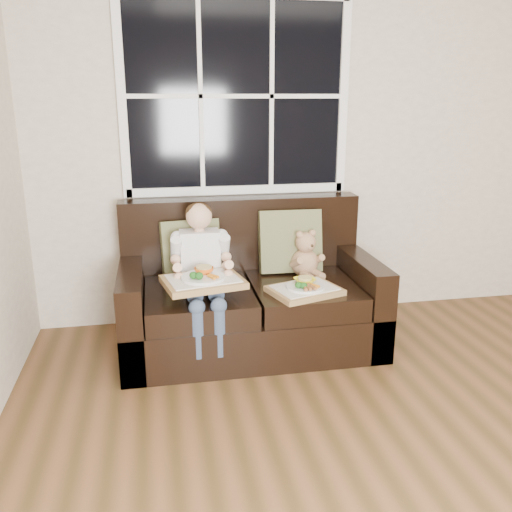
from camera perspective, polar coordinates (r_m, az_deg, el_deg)
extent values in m
cube|color=beige|center=(4.15, 8.77, 12.15)|extent=(4.50, 0.02, 2.70)
cube|color=black|center=(3.94, -2.11, 16.46)|extent=(1.50, 0.02, 1.25)
cube|color=white|center=(3.98, -1.98, 6.99)|extent=(1.58, 0.04, 0.06)
cube|color=white|center=(3.88, -13.99, 16.01)|extent=(0.06, 0.04, 1.37)
cube|color=white|center=(4.12, 9.18, 16.27)|extent=(0.06, 0.04, 1.37)
cube|color=white|center=(3.93, -2.08, 16.46)|extent=(1.50, 0.03, 0.03)
cube|color=black|center=(3.73, -0.61, -7.26)|extent=(1.70, 0.90, 0.30)
cube|color=black|center=(3.63, -12.83, -5.82)|extent=(0.15, 0.90, 0.60)
cube|color=black|center=(3.87, 10.78, -4.24)|extent=(0.15, 0.90, 0.60)
cube|color=black|center=(3.92, -1.61, 1.39)|extent=(1.70, 0.18, 0.66)
cube|color=black|center=(3.53, -6.02, -4.81)|extent=(0.68, 0.72, 0.15)
cube|color=black|center=(3.64, 5.04, -4.07)|extent=(0.68, 0.72, 0.15)
cube|color=#636941|center=(3.72, -6.86, 0.74)|extent=(0.41, 0.23, 0.41)
cube|color=#636941|center=(3.82, 3.60, 1.57)|extent=(0.44, 0.21, 0.45)
cube|color=silver|center=(3.57, -5.91, -0.11)|extent=(0.26, 0.16, 0.35)
sphere|color=#DBA786|center=(3.49, -6.03, 4.19)|extent=(0.17, 0.17, 0.17)
ellipsoid|color=#322010|center=(3.50, -6.06, 4.64)|extent=(0.17, 0.17, 0.12)
cylinder|color=#33425A|center=(3.42, -6.62, -3.38)|extent=(0.10, 0.32, 0.10)
cylinder|color=#33425A|center=(3.43, -4.48, -3.26)|extent=(0.10, 0.32, 0.10)
cylinder|color=#33425A|center=(3.25, -6.15, -8.13)|extent=(0.09, 0.09, 0.30)
cylinder|color=#33425A|center=(3.26, -3.89, -7.98)|extent=(0.09, 0.09, 0.30)
cylinder|color=#DBA786|center=(3.43, -8.29, -0.16)|extent=(0.07, 0.31, 0.25)
cylinder|color=#DBA786|center=(3.46, -3.24, 0.10)|extent=(0.07, 0.31, 0.25)
ellipsoid|color=tan|center=(3.78, 5.14, -0.71)|extent=(0.23, 0.20, 0.20)
sphere|color=tan|center=(3.73, 5.25, 1.42)|extent=(0.17, 0.17, 0.14)
sphere|color=tan|center=(3.71, 4.52, 2.29)|extent=(0.05, 0.05, 0.05)
sphere|color=tan|center=(3.73, 6.00, 2.35)|extent=(0.05, 0.05, 0.05)
sphere|color=tan|center=(3.68, 5.48, 1.00)|extent=(0.05, 0.05, 0.05)
sphere|color=black|center=(3.66, 5.58, 1.05)|extent=(0.02, 0.02, 0.02)
cylinder|color=tan|center=(3.69, 4.89, -2.14)|extent=(0.08, 0.12, 0.05)
cylinder|color=tan|center=(3.72, 6.24, -2.06)|extent=(0.08, 0.12, 0.05)
cube|color=#9F7648|center=(3.31, -5.59, -2.74)|extent=(0.53, 0.44, 0.04)
cube|color=beige|center=(3.30, -5.60, -2.36)|extent=(0.46, 0.38, 0.01)
cylinder|color=silver|center=(3.29, -5.59, -2.23)|extent=(0.27, 0.27, 0.02)
imported|color=orange|center=(3.33, -5.49, -1.51)|extent=(0.14, 0.14, 0.04)
cylinder|color=#D3BE73|center=(3.33, -5.50, -1.41)|extent=(0.10, 0.10, 0.02)
ellipsoid|color=#1D5C1D|center=(3.23, -6.62, -2.03)|extent=(0.05, 0.05, 0.04)
ellipsoid|color=#1D5C1D|center=(3.22, -6.00, -2.09)|extent=(0.05, 0.05, 0.04)
cylinder|color=orange|center=(3.24, -4.64, -2.17)|extent=(0.05, 0.07, 0.02)
cube|color=#9F7648|center=(3.45, 5.13, -3.65)|extent=(0.50, 0.43, 0.04)
cube|color=beige|center=(3.44, 5.14, -3.33)|extent=(0.43, 0.37, 0.01)
cylinder|color=silver|center=(3.43, 5.19, -3.22)|extent=(0.24, 0.24, 0.02)
imported|color=yellow|center=(3.46, 5.16, -2.60)|extent=(0.16, 0.16, 0.03)
cylinder|color=#D3BE73|center=(3.46, 5.16, -2.50)|extent=(0.09, 0.09, 0.02)
ellipsoid|color=#1D5C1D|center=(3.37, 4.48, -3.07)|extent=(0.04, 0.04, 0.04)
ellipsoid|color=#1D5C1D|center=(3.36, 5.05, -3.11)|extent=(0.04, 0.04, 0.04)
cylinder|color=orange|center=(3.39, 6.14, -3.17)|extent=(0.05, 0.06, 0.02)
cylinder|color=#9C6333|center=(3.36, 5.50, -3.29)|extent=(0.03, 0.09, 0.02)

